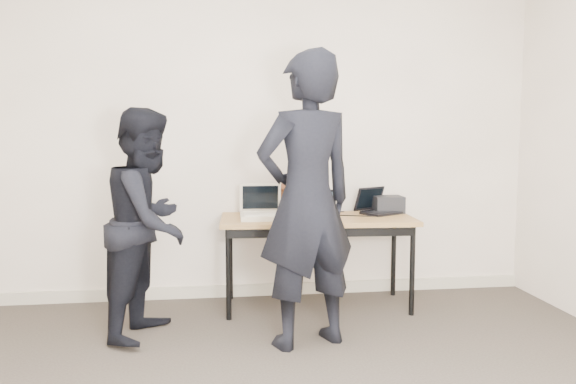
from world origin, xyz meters
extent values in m
cube|color=beige|center=(0.00, 2.27, 1.35)|extent=(4.50, 0.05, 2.70)
cube|color=olive|center=(0.37, 1.88, 0.70)|extent=(1.53, 0.73, 0.03)
cylinder|color=black|center=(-0.34, 1.65, 0.34)|extent=(0.04, 0.04, 0.68)
cylinder|color=black|center=(1.04, 1.57, 0.34)|extent=(0.04, 0.04, 0.68)
cylinder|color=black|center=(-0.31, 2.18, 0.34)|extent=(0.04, 0.04, 0.68)
cylinder|color=black|center=(1.07, 2.10, 0.34)|extent=(0.04, 0.04, 0.68)
cube|color=black|center=(0.35, 1.59, 0.64)|extent=(1.40, 0.09, 0.06)
cube|color=#C1B59A|center=(-0.07, 1.82, 0.74)|extent=(0.33, 0.28, 0.04)
cube|color=beige|center=(-0.07, 1.79, 0.76)|extent=(0.27, 0.15, 0.01)
cube|color=#C1B59A|center=(-0.07, 1.98, 0.87)|extent=(0.33, 0.06, 0.23)
cube|color=black|center=(-0.07, 1.97, 0.87)|extent=(0.28, 0.04, 0.18)
cube|color=#C1B59A|center=(-0.07, 1.96, 0.76)|extent=(0.29, 0.02, 0.02)
cube|color=black|center=(0.34, 1.76, 0.73)|extent=(0.33, 0.28, 0.02)
cube|color=black|center=(0.33, 1.74, 0.74)|extent=(0.26, 0.18, 0.01)
cube|color=black|center=(0.37, 1.89, 0.84)|extent=(0.29, 0.14, 0.20)
cube|color=#26333F|center=(0.37, 1.89, 0.84)|extent=(0.25, 0.11, 0.16)
cube|color=black|center=(0.37, 1.87, 0.74)|extent=(0.25, 0.08, 0.01)
cube|color=black|center=(0.91, 1.97, 0.73)|extent=(0.36, 0.33, 0.02)
cube|color=black|center=(0.93, 1.95, 0.74)|extent=(0.26, 0.22, 0.01)
cube|color=black|center=(0.84, 2.09, 0.84)|extent=(0.29, 0.21, 0.20)
cube|color=black|center=(0.85, 2.08, 0.84)|extent=(0.24, 0.17, 0.16)
cube|color=black|center=(0.86, 2.06, 0.74)|extent=(0.23, 0.14, 0.01)
cube|color=brown|center=(0.19, 2.10, 0.84)|extent=(0.38, 0.22, 0.24)
cube|color=brown|center=(0.18, 2.04, 0.94)|extent=(0.37, 0.13, 0.07)
cube|color=brown|center=(0.34, 2.07, 0.82)|extent=(0.03, 0.10, 0.02)
ellipsoid|color=white|center=(0.22, 2.10, 1.00)|extent=(0.14, 0.11, 0.08)
cube|color=black|center=(1.00, 2.06, 0.79)|extent=(0.24, 0.20, 0.14)
cube|color=black|center=(0.15, 1.70, 0.73)|extent=(0.08, 0.06, 0.03)
cube|color=black|center=(-0.05, 1.82, 0.72)|extent=(0.28, 0.20, 0.01)
cube|color=black|center=(0.67, 1.88, 0.72)|extent=(0.32, 0.12, 0.01)
cube|color=silver|center=(0.16, 1.74, 0.72)|extent=(0.24, 0.16, 0.01)
cube|color=black|center=(0.52, 2.10, 0.72)|extent=(0.25, 0.05, 0.01)
cube|color=silver|center=(0.38, 1.75, 0.72)|extent=(0.22, 0.13, 0.01)
cube|color=black|center=(0.89, 1.94, 0.72)|extent=(0.13, 0.24, 0.01)
imported|color=black|center=(0.15, 1.10, 0.95)|extent=(0.81, 0.66, 1.90)
imported|color=black|center=(-0.87, 1.43, 0.77)|extent=(0.79, 0.90, 1.54)
cube|color=#BBB39B|center=(0.00, 2.23, 0.05)|extent=(4.50, 0.03, 0.10)
camera|label=1|loc=(-0.43, -2.41, 1.38)|focal=35.00mm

